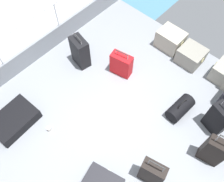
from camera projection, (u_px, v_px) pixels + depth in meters
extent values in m
cube|color=gray|center=(112.00, 121.00, 4.54)|extent=(4.40, 5.20, 0.06)
cube|color=gray|center=(36.00, 51.00, 5.07)|extent=(0.06, 5.20, 0.45)
cylinder|color=silver|center=(2.00, 62.00, 4.58)|extent=(0.04, 0.04, 1.00)
cylinder|color=silver|center=(58.00, 23.00, 5.10)|extent=(0.04, 0.04, 1.00)
cylinder|color=silver|center=(24.00, 23.00, 4.41)|extent=(0.04, 4.16, 0.04)
cube|color=white|center=(6.00, 35.00, 6.05)|extent=(2.40, 7.28, 0.01)
cube|color=#9E9989|center=(170.00, 40.00, 5.26)|extent=(0.54, 0.43, 0.41)
torus|color=tan|center=(160.00, 30.00, 5.28)|extent=(0.02, 0.12, 0.12)
torus|color=tan|center=(182.00, 44.00, 5.09)|extent=(0.02, 0.12, 0.12)
cube|color=gray|center=(191.00, 56.00, 5.06)|extent=(0.49, 0.46, 0.36)
torus|color=tan|center=(181.00, 47.00, 5.09)|extent=(0.02, 0.12, 0.12)
torus|color=tan|center=(203.00, 60.00, 4.91)|extent=(0.02, 0.12, 0.12)
torus|color=tan|center=(216.00, 64.00, 4.86)|extent=(0.02, 0.12, 0.12)
cylinder|color=black|center=(222.00, 99.00, 4.51)|extent=(0.11, 0.11, 0.41)
cube|color=black|center=(80.00, 52.00, 4.92)|extent=(0.43, 0.31, 0.67)
cylinder|color=#A5A8AD|center=(75.00, 35.00, 4.64)|extent=(0.02, 0.02, 0.09)
cylinder|color=#A5A8AD|center=(81.00, 43.00, 4.54)|extent=(0.02, 0.02, 0.09)
cylinder|color=#2D2D2D|center=(78.00, 37.00, 4.55)|extent=(0.25, 0.07, 0.02)
cube|color=green|center=(85.00, 46.00, 4.86)|extent=(0.05, 0.02, 0.08)
cube|color=black|center=(14.00, 120.00, 4.40)|extent=(0.60, 0.84, 0.21)
cube|color=silver|center=(31.00, 104.00, 4.54)|extent=(0.05, 0.01, 0.08)
cube|color=black|center=(213.00, 151.00, 3.87)|extent=(0.37, 0.25, 0.70)
cylinder|color=#A5A8AD|center=(218.00, 138.00, 3.50)|extent=(0.02, 0.02, 0.22)
cube|color=silver|center=(217.00, 144.00, 3.84)|extent=(0.05, 0.02, 0.08)
cube|color=black|center=(218.00, 119.00, 4.17)|extent=(0.42, 0.31, 0.67)
cylinder|color=#A5A8AD|center=(222.00, 103.00, 3.88)|extent=(0.02, 0.02, 0.10)
cube|color=red|center=(121.00, 64.00, 4.85)|extent=(0.46, 0.29, 0.51)
cylinder|color=#A5A8AD|center=(116.00, 52.00, 4.62)|extent=(0.02, 0.02, 0.11)
cylinder|color=#A5A8AD|center=(128.00, 57.00, 4.55)|extent=(0.02, 0.02, 0.11)
cylinder|color=#2D2D2D|center=(122.00, 53.00, 4.54)|extent=(0.27, 0.08, 0.02)
cube|color=silver|center=(124.00, 59.00, 4.84)|extent=(0.05, 0.02, 0.08)
cube|color=silver|center=(109.00, 170.00, 3.83)|extent=(0.05, 0.02, 0.08)
cube|color=black|center=(152.00, 173.00, 3.71)|extent=(0.40, 0.26, 0.67)
cylinder|color=#A5A8AD|center=(149.00, 162.00, 3.37)|extent=(0.02, 0.02, 0.17)
cylinder|color=#A5A8AD|center=(164.00, 170.00, 3.32)|extent=(0.02, 0.02, 0.17)
cylinder|color=#2D2D2D|center=(157.00, 164.00, 3.28)|extent=(0.24, 0.07, 0.02)
cube|color=green|center=(156.00, 164.00, 3.60)|extent=(0.05, 0.02, 0.08)
cylinder|color=black|center=(180.00, 108.00, 4.48)|extent=(0.32, 0.56, 0.28)
torus|color=black|center=(182.00, 104.00, 4.36)|extent=(0.03, 0.24, 0.24)
cylinder|color=white|center=(49.00, 129.00, 4.38)|extent=(0.08, 0.08, 0.10)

